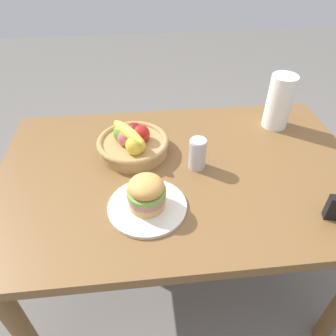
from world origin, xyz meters
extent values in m
plane|color=slate|center=(0.00, 0.00, 0.00)|extent=(8.00, 8.00, 0.00)
cube|color=brown|center=(0.00, 0.00, 0.73)|extent=(1.40, 0.90, 0.04)
cylinder|color=brown|center=(-0.62, -0.37, 0.35)|extent=(0.07, 0.07, 0.71)
cylinder|color=brown|center=(-0.62, 0.37, 0.35)|extent=(0.07, 0.07, 0.71)
cylinder|color=brown|center=(0.62, 0.37, 0.35)|extent=(0.07, 0.07, 0.71)
cylinder|color=silver|center=(-0.14, -0.18, 0.76)|extent=(0.27, 0.27, 0.01)
cylinder|color=#DBAD60|center=(-0.14, -0.18, 0.78)|extent=(0.12, 0.12, 0.03)
cylinder|color=#C67075|center=(-0.14, -0.18, 0.80)|extent=(0.12, 0.12, 0.02)
cylinder|color=#84A84C|center=(-0.14, -0.18, 0.82)|extent=(0.13, 0.13, 0.02)
ellipsoid|color=#DF9F4D|center=(-0.14, -0.18, 0.85)|extent=(0.12, 0.12, 0.06)
cylinder|color=silver|center=(0.06, 0.01, 0.81)|extent=(0.07, 0.07, 0.12)
cylinder|color=silver|center=(0.06, 0.01, 0.87)|extent=(0.06, 0.06, 0.00)
cylinder|color=tan|center=(-0.18, 0.13, 0.78)|extent=(0.28, 0.28, 0.05)
torus|color=tan|center=(-0.18, 0.13, 0.80)|extent=(0.29, 0.29, 0.02)
sphere|color=red|center=(-0.15, 0.14, 0.83)|extent=(0.08, 0.08, 0.08)
sphere|color=maroon|center=(-0.17, 0.16, 0.83)|extent=(0.08, 0.08, 0.08)
sphere|color=#6BAD38|center=(-0.21, 0.16, 0.83)|extent=(0.08, 0.08, 0.08)
sphere|color=#D16066|center=(-0.20, 0.13, 0.83)|extent=(0.07, 0.07, 0.07)
sphere|color=gold|center=(-0.17, 0.07, 0.83)|extent=(0.08, 0.08, 0.08)
ellipsoid|color=yellow|center=(-0.19, 0.12, 0.86)|extent=(0.15, 0.20, 0.05)
cylinder|color=white|center=(0.47, 0.27, 0.87)|extent=(0.11, 0.11, 0.24)
cube|color=black|center=(0.46, -0.29, 0.80)|extent=(0.07, 0.04, 0.09)
camera|label=1|loc=(-0.15, -0.92, 1.55)|focal=34.27mm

